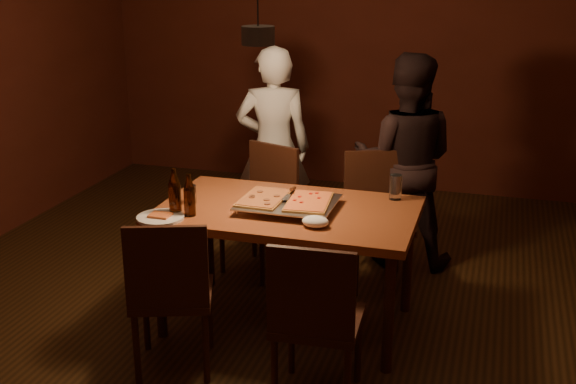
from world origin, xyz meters
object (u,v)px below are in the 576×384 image
(chair_far_left, at_px, (265,197))
(chair_near_right, at_px, (315,309))
(pizza_tray, at_px, (288,205))
(beer_bottle_a, at_px, (175,191))
(chair_far_right, at_px, (377,205))
(plate_slice, at_px, (160,217))
(dining_table, at_px, (288,220))
(pendant_lamp, at_px, (258,34))
(beer_bottle_b, at_px, (189,195))
(diner_white, at_px, (273,148))
(chair_near_left, at_px, (170,283))
(diner_dark, at_px, (405,161))

(chair_far_left, bearing_deg, chair_near_right, 136.37)
(pizza_tray, bearing_deg, beer_bottle_a, -157.69)
(chair_far_right, height_order, plate_slice, chair_far_right)
(dining_table, height_order, pendant_lamp, pendant_lamp)
(chair_far_right, bearing_deg, beer_bottle_b, 28.55)
(pizza_tray, xyz_separation_m, diner_white, (-0.49, 1.23, -0.00))
(chair_far_right, relative_size, plate_slice, 2.04)
(chair_near_left, distance_m, diner_white, 1.95)
(pizza_tray, bearing_deg, dining_table, 107.29)
(chair_far_left, distance_m, beer_bottle_b, 1.10)
(chair_near_right, distance_m, plate_slice, 1.11)
(beer_bottle_a, bearing_deg, pendant_lamp, 22.53)
(chair_far_right, distance_m, pendant_lamp, 1.60)
(chair_near_left, bearing_deg, beer_bottle_a, 90.62)
(chair_far_right, xyz_separation_m, beer_bottle_b, (-0.89, -1.08, 0.34))
(chair_near_right, height_order, pendant_lamp, pendant_lamp)
(chair_far_right, bearing_deg, pendant_lamp, 37.02)
(beer_bottle_a, relative_size, plate_slice, 1.00)
(chair_far_left, distance_m, chair_near_right, 1.73)
(beer_bottle_b, height_order, plate_slice, beer_bottle_b)
(diner_dark, bearing_deg, pizza_tray, 61.78)
(chair_far_right, xyz_separation_m, chair_near_left, (-0.82, -1.52, 0.00))
(diner_white, bearing_deg, chair_near_left, 75.75)
(diner_white, relative_size, pendant_lamp, 1.40)
(beer_bottle_a, height_order, plate_slice, beer_bottle_a)
(chair_far_left, height_order, beer_bottle_a, beer_bottle_a)
(diner_white, height_order, pendant_lamp, pendant_lamp)
(diner_white, bearing_deg, pendant_lamp, 88.72)
(chair_near_right, bearing_deg, beer_bottle_a, 149.02)
(dining_table, xyz_separation_m, pizza_tray, (0.01, -0.02, 0.10))
(dining_table, bearing_deg, chair_far_right, 64.01)
(chair_near_right, distance_m, pendant_lamp, 1.50)
(chair_far_right, relative_size, chair_near_right, 1.13)
(chair_far_right, distance_m, chair_near_left, 1.73)
(pendant_lamp, bearing_deg, plate_slice, -149.50)
(beer_bottle_b, relative_size, diner_dark, 0.16)
(beer_bottle_a, relative_size, diner_dark, 0.17)
(dining_table, distance_m, beer_bottle_b, 0.60)
(chair_far_left, bearing_deg, diner_dark, -137.68)
(dining_table, relative_size, plate_slice, 5.61)
(plate_slice, bearing_deg, chair_near_right, -21.99)
(chair_near_right, distance_m, pizza_tray, 0.88)
(chair_far_right, bearing_deg, beer_bottle_a, 25.54)
(chair_far_left, relative_size, chair_far_right, 0.98)
(chair_far_left, bearing_deg, pendant_lamp, 126.75)
(chair_near_left, xyz_separation_m, pendant_lamp, (0.28, 0.64, 1.22))
(chair_far_right, relative_size, beer_bottle_b, 2.22)
(chair_near_right, bearing_deg, chair_far_right, 86.37)
(pizza_tray, bearing_deg, plate_slice, -151.57)
(diner_white, distance_m, diner_dark, 1.01)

